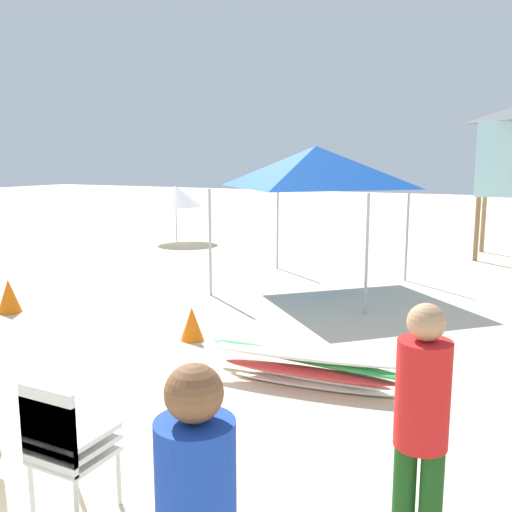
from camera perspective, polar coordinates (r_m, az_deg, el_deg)
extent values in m
plane|color=beige|center=(5.64, -23.91, -17.60)|extent=(80.00, 80.00, 0.00)
cube|color=silver|center=(4.45, -17.77, -18.50)|extent=(0.48, 0.48, 0.04)
cube|color=silver|center=(4.23, -20.11, -17.17)|extent=(0.48, 0.04, 0.40)
cube|color=silver|center=(4.41, -17.84, -17.47)|extent=(0.48, 0.48, 0.04)
cube|color=silver|center=(4.19, -20.18, -16.07)|extent=(0.48, 0.04, 0.40)
cube|color=silver|center=(4.37, -17.90, -16.41)|extent=(0.48, 0.48, 0.04)
cube|color=silver|center=(4.15, -20.26, -14.95)|extent=(0.48, 0.04, 0.40)
cylinder|color=silver|center=(4.57, -13.63, -20.83)|extent=(0.04, 0.04, 0.42)
cylinder|color=silver|center=(4.82, -17.65, -19.28)|extent=(0.04, 0.04, 0.42)
cylinder|color=silver|center=(4.31, -17.57, -23.05)|extent=(0.04, 0.04, 0.42)
cylinder|color=silver|center=(4.58, -21.60, -21.19)|extent=(0.04, 0.04, 0.42)
ellipsoid|color=white|center=(6.52, 6.05, -12.62)|extent=(1.95, 0.50, 0.08)
ellipsoid|color=white|center=(6.55, 4.80, -11.74)|extent=(2.00, 0.29, 0.08)
ellipsoid|color=red|center=(6.39, 5.28, -11.53)|extent=(2.01, 0.47, 0.08)
ellipsoid|color=green|center=(6.55, 5.15, -10.25)|extent=(2.60, 0.45, 0.08)
ellipsoid|color=white|center=(6.41, 4.10, -9.90)|extent=(2.33, 0.56, 0.08)
cylinder|color=#193FB2|center=(2.43, -6.05, -23.32)|extent=(0.32, 0.32, 0.67)
sphere|color=brown|center=(2.22, -6.26, -13.53)|extent=(0.23, 0.23, 0.23)
cylinder|color=#194C19|center=(3.92, 14.60, -23.00)|extent=(0.14, 0.14, 0.82)
cylinder|color=#194C19|center=(3.90, 17.10, -23.34)|extent=(0.14, 0.14, 0.82)
cylinder|color=red|center=(3.57, 16.40, -13.15)|extent=(0.32, 0.32, 0.65)
sphere|color=tan|center=(3.42, 16.75, -6.39)|extent=(0.22, 0.22, 0.22)
cylinder|color=#B2B2B7|center=(10.48, -4.63, 1.34)|extent=(0.05, 0.05, 1.98)
cylinder|color=#B2B2B7|center=(9.30, 11.07, 0.12)|extent=(0.05, 0.05, 1.98)
cylinder|color=#B2B2B7|center=(13.07, 2.18, 3.02)|extent=(0.05, 0.05, 1.98)
cylinder|color=#B2B2B7|center=(12.14, 14.95, 2.18)|extent=(0.05, 0.05, 1.98)
pyramid|color=#144CB2|center=(11.04, 6.00, 8.93)|extent=(2.95, 2.95, 0.78)
cylinder|color=olive|center=(15.12, 21.30, 2.55)|extent=(0.12, 0.12, 1.61)
cylinder|color=olive|center=(16.66, 21.86, 3.12)|extent=(0.12, 0.12, 1.61)
cylinder|color=beige|center=(17.65, -8.03, 4.22)|extent=(0.04, 0.04, 1.71)
cone|color=white|center=(17.61, -8.08, 5.99)|extent=(1.77, 1.77, 0.62)
cone|color=orange|center=(10.24, -23.58, -3.71)|extent=(0.39, 0.39, 0.56)
cone|color=orange|center=(8.05, -6.45, -6.77)|extent=(0.33, 0.33, 0.47)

